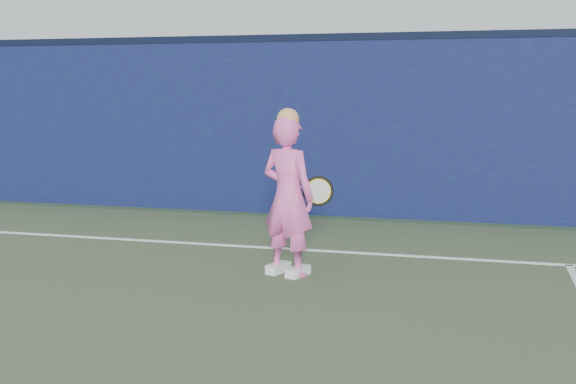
# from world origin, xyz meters

# --- Properties ---
(backstop_wall) EXTENTS (24.00, 0.40, 2.50)m
(backstop_wall) POSITION_xyz_m (0.00, 6.50, 1.25)
(backstop_wall) COLOR #0E103E
(backstop_wall) RESTS_ON ground
(wall_cap) EXTENTS (24.00, 0.42, 0.10)m
(wall_cap) POSITION_xyz_m (0.00, 6.50, 2.55)
(wall_cap) COLOR black
(wall_cap) RESTS_ON backstop_wall
(player) EXTENTS (0.67, 0.55, 1.65)m
(player) POSITION_xyz_m (2.06, 2.91, 0.79)
(player) COLOR #F860B7
(player) RESTS_ON ground
(racket) EXTENTS (0.60, 0.13, 0.32)m
(racket) POSITION_xyz_m (2.23, 3.37, 0.78)
(racket) COLOR black
(racket) RESTS_ON ground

